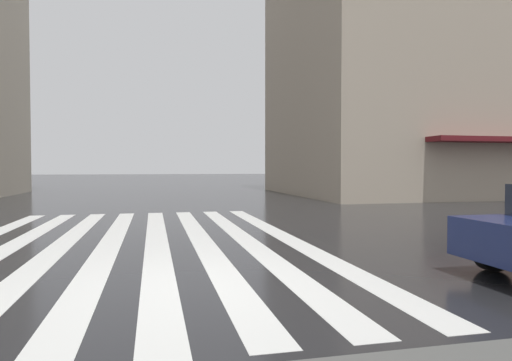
% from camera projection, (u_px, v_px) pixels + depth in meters
% --- Properties ---
extents(ground_plane, '(220.00, 220.00, 0.00)m').
position_uv_depth(ground_plane, '(200.00, 285.00, 6.36)').
color(ground_plane, black).
extents(zebra_crossing, '(13.00, 7.50, 0.01)m').
position_uv_depth(zebra_crossing, '(134.00, 242.00, 10.02)').
color(zebra_crossing, silver).
rests_on(zebra_crossing, ground_plane).
extents(haussmann_block_corner, '(15.24, 28.37, 23.81)m').
position_uv_depth(haussmann_block_corner, '(497.00, 18.00, 29.92)').
color(haussmann_block_corner, tan).
rests_on(haussmann_block_corner, ground_plane).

